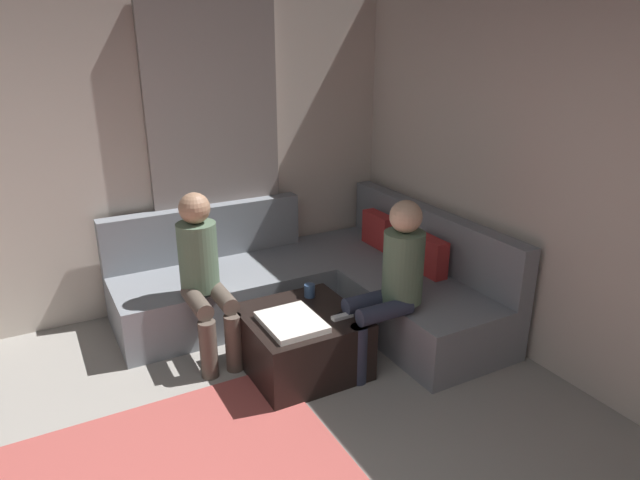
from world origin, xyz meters
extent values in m
cube|color=beige|center=(-2.94, 0.00, 1.35)|extent=(0.12, 6.00, 2.70)
cube|color=gray|center=(-2.84, 1.30, 1.25)|extent=(0.06, 1.10, 2.50)
cube|color=gray|center=(-1.78, 2.41, 0.21)|extent=(2.10, 0.85, 0.42)
cube|color=gray|center=(-1.78, 2.76, 0.65)|extent=(2.10, 0.14, 0.45)
cube|color=gray|center=(-2.41, 1.13, 0.21)|extent=(0.85, 1.70, 0.42)
cube|color=gray|center=(-2.76, 1.13, 0.65)|extent=(0.14, 1.70, 0.45)
cube|color=red|center=(-2.28, 2.58, 0.54)|extent=(0.36, 0.12, 0.36)
cube|color=red|center=(-1.58, 2.58, 0.54)|extent=(0.36, 0.12, 0.36)
cube|color=black|center=(-1.42, 1.37, 0.21)|extent=(0.76, 0.76, 0.42)
cube|color=white|center=(-1.32, 1.25, 0.44)|extent=(0.44, 0.36, 0.04)
cylinder|color=#334C72|center=(-1.64, 1.55, 0.47)|extent=(0.08, 0.08, 0.10)
cube|color=white|center=(-1.24, 1.59, 0.43)|extent=(0.05, 0.15, 0.02)
cylinder|color=#2D3347|center=(-1.09, 1.63, 0.21)|extent=(0.12, 0.12, 0.42)
cylinder|color=#2D3347|center=(-1.27, 1.63, 0.21)|extent=(0.12, 0.12, 0.42)
cylinder|color=#2D3347|center=(-1.09, 1.83, 0.48)|extent=(0.12, 0.40, 0.12)
cylinder|color=#2D3347|center=(-1.27, 1.83, 0.48)|extent=(0.12, 0.40, 0.12)
cylinder|color=#597259|center=(-1.18, 2.03, 0.73)|extent=(0.28, 0.28, 0.50)
sphere|color=#D8AD8C|center=(-1.18, 2.03, 1.09)|extent=(0.22, 0.22, 0.22)
cylinder|color=brown|center=(-1.63, 0.95, 0.21)|extent=(0.12, 0.12, 0.42)
cylinder|color=brown|center=(-1.63, 0.77, 0.21)|extent=(0.12, 0.12, 0.42)
cylinder|color=brown|center=(-1.83, 0.95, 0.48)|extent=(0.40, 0.12, 0.12)
cylinder|color=brown|center=(-1.83, 0.77, 0.48)|extent=(0.40, 0.12, 0.12)
cylinder|color=#597259|center=(-2.03, 0.86, 0.73)|extent=(0.28, 0.28, 0.50)
sphere|color=tan|center=(-2.03, 0.86, 1.09)|extent=(0.22, 0.22, 0.22)
camera|label=1|loc=(1.64, -0.14, 2.22)|focal=31.45mm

